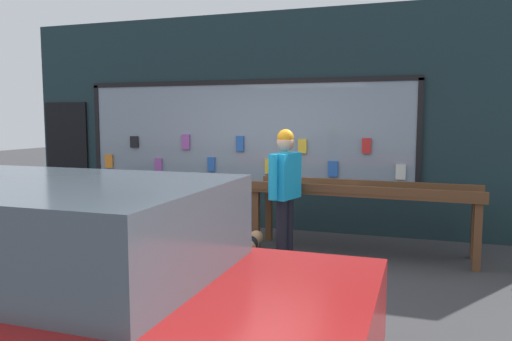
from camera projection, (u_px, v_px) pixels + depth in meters
The scene contains 7 objects.
ground_plane at pixel (212, 267), 6.08m from camera, with size 40.00×40.00×0.00m, color #38383A.
shopfront_facade at pixel (266, 123), 8.17m from camera, with size 8.93×0.29×3.50m.
display_table_left at pixel (145, 189), 7.64m from camera, with size 3.02×0.76×0.90m.
display_table_right at pixel (362, 196), 6.59m from camera, with size 3.02×0.81×0.96m.
person_browsing at pixel (285, 185), 6.24m from camera, with size 0.32×0.65×1.68m.
small_dog at pixel (251, 244), 6.20m from camera, with size 0.22×0.62×0.38m.
parked_car at pixel (38, 282), 3.26m from camera, with size 4.31×1.98×1.41m.
Camera 1 is at (2.39, -5.45, 1.81)m, focal length 35.00 mm.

